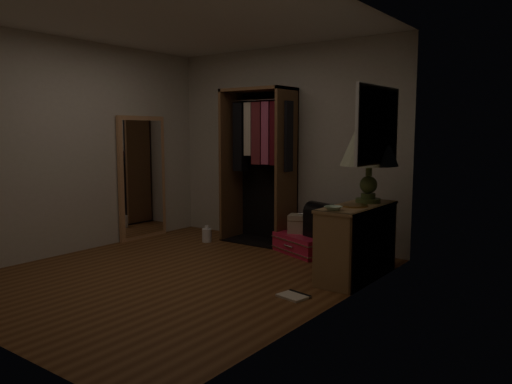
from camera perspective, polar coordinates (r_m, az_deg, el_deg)
ground at (r=5.36m, az=-8.76°, el=-9.29°), size 4.00×4.00×0.00m
room_walls at (r=5.13m, az=-8.12°, el=6.97°), size 3.52×4.02×2.60m
console_bookshelf at (r=5.24m, az=11.60°, el=-5.30°), size 0.42×1.12×0.75m
open_wardrobe at (r=6.65m, az=0.60°, el=4.63°), size 0.99×0.50×2.05m
floor_mirror at (r=7.11m, az=-12.86°, el=1.60°), size 0.06×0.80×1.70m
pink_suitcase at (r=6.20m, az=5.84°, el=-5.89°), size 0.92×0.80×0.23m
train_case at (r=6.24m, az=5.32°, el=-3.62°), size 0.40×0.33×0.24m
black_bag at (r=6.00m, az=7.46°, el=-3.13°), size 0.45×0.37×0.42m
table_lamp at (r=5.31m, az=12.83°, el=4.70°), size 0.76×0.76×0.75m
brass_tray at (r=5.06m, az=11.15°, el=-1.52°), size 0.28×0.28×0.02m
ceramic_bowl at (r=4.77m, az=8.83°, el=-1.84°), size 0.16×0.16×0.04m
white_jug at (r=6.81m, az=-5.64°, el=-4.92°), size 0.13×0.13×0.22m
floor_book at (r=4.63m, az=4.41°, el=-11.73°), size 0.29×0.25×0.02m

